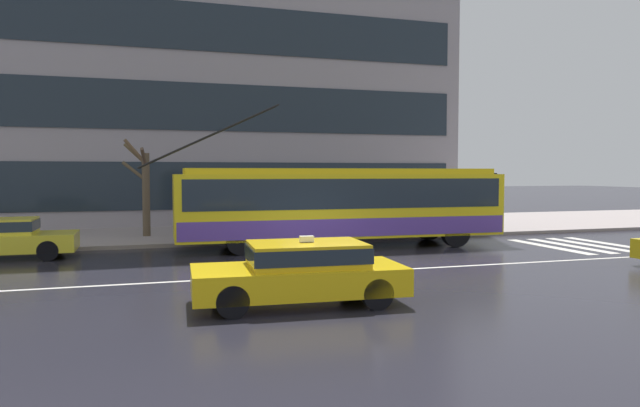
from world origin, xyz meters
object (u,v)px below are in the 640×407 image
Objects in this scene: trolleybus at (342,204)px; street_tree_bare at (144,187)px; taxi_oncoming_near at (302,270)px; pedestrian_walking_past at (224,198)px; bus_shelter at (303,186)px; pedestrian_at_shelter at (334,194)px; pedestrian_approaching_curb at (355,193)px.

street_tree_bare is (-6.77, 4.47, 0.56)m from trolleybus.
taxi_oncoming_near is 2.26× the size of pedestrian_walking_past.
bus_shelter is at bearing 94.65° from trolleybus.
pedestrian_at_shelter is at bearing -45.79° from bus_shelter.
bus_shelter is 1.81× the size of pedestrian_at_shelter.
pedestrian_at_shelter is (4.42, 11.15, 1.07)m from taxi_oncoming_near.
pedestrian_approaching_curb is 5.85m from pedestrian_walking_past.
pedestrian_walking_past is at bearing -177.09° from pedestrian_at_shelter.
bus_shelter is 1.91× the size of pedestrian_walking_past.
bus_shelter is at bearing 175.46° from pedestrian_approaching_curb.
street_tree_bare is at bearing 146.57° from trolleybus.
bus_shelter is 1.51m from pedestrian_at_shelter.
pedestrian_walking_past is (-3.83, 2.71, 0.15)m from trolleybus.
street_tree_bare is (-8.69, 0.65, 0.34)m from pedestrian_approaching_curb.
pedestrian_approaching_curb is at bearing 63.35° from trolleybus.
bus_shelter is (-0.32, 3.99, 0.54)m from trolleybus.
pedestrian_walking_past reaches higher than taxi_oncoming_near.
taxi_oncoming_near is 12.75m from bus_shelter.
street_tree_bare is at bearing 168.40° from pedestrian_at_shelter.
taxi_oncoming_near is at bearing -111.63° from pedestrian_at_shelter.
pedestrian_approaching_curb is 8.72m from street_tree_bare.
pedestrian_at_shelter is at bearing 76.51° from trolleybus.
taxi_oncoming_near is 1.12× the size of street_tree_bare.
pedestrian_walking_past is at bearing -169.06° from pedestrian_approaching_curb.
trolleybus is at bearing -116.65° from pedestrian_approaching_curb.
pedestrian_approaching_curb is at bearing 36.02° from pedestrian_at_shelter.
taxi_oncoming_near is at bearing -89.42° from pedestrian_walking_past.
pedestrian_at_shelter is 1.02× the size of pedestrian_approaching_curb.
street_tree_bare reaches higher than pedestrian_walking_past.
taxi_oncoming_near is at bearing -115.09° from pedestrian_approaching_curb.
trolleybus is at bearing 65.65° from taxi_oncoming_near.
bus_shelter is at bearing 20.19° from pedestrian_walking_past.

